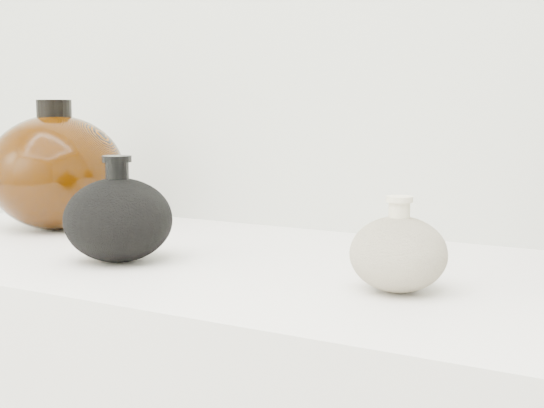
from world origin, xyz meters
The scene contains 3 objects.
black_gourd_vase centered at (-0.12, 0.86, 0.95)m, with size 0.15×0.15×0.13m.
cream_gourd_vase centered at (0.23, 0.89, 0.94)m, with size 0.13×0.13×0.10m.
left_round_pot centered at (-0.38, 1.00, 0.99)m, with size 0.25×0.25×0.20m.
Camera 1 is at (0.50, 0.17, 1.09)m, focal length 50.00 mm.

